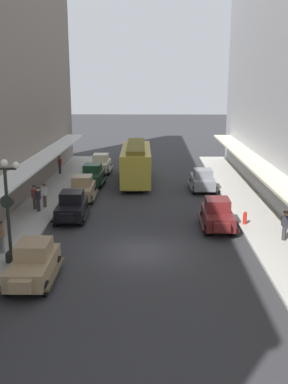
# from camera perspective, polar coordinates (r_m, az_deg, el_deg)

# --- Properties ---
(ground_plane) EXTENTS (200.00, 200.00, 0.00)m
(ground_plane) POSITION_cam_1_polar(r_m,az_deg,el_deg) (24.04, -0.33, -7.65)
(ground_plane) COLOR #2D2D30
(sidewalk_left) EXTENTS (3.00, 60.00, 0.15)m
(sidewalk_left) POSITION_cam_1_polar(r_m,az_deg,el_deg) (25.35, -17.67, -6.99)
(sidewalk_left) COLOR #A8A59E
(sidewalk_left) RESTS_ON ground
(sidewalk_right) EXTENTS (3.00, 60.00, 0.15)m
(sidewalk_right) POSITION_cam_1_polar(r_m,az_deg,el_deg) (24.96, 17.29, -7.30)
(sidewalk_right) COLOR #A8A59E
(sidewalk_right) RESTS_ON ground
(parked_car_0) EXTENTS (2.19, 4.28, 1.84)m
(parked_car_0) POSITION_cam_1_polar(r_m,az_deg,el_deg) (27.80, 9.37, -2.75)
(parked_car_0) COLOR #591919
(parked_car_0) RESTS_ON ground
(parked_car_1) EXTENTS (2.22, 4.29, 1.84)m
(parked_car_1) POSITION_cam_1_polar(r_m,az_deg,el_deg) (39.02, -6.63, 2.20)
(parked_car_1) COLOR #193D23
(parked_car_1) RESTS_ON ground
(parked_car_2) EXTENTS (2.15, 4.26, 1.84)m
(parked_car_2) POSITION_cam_1_polar(r_m,az_deg,el_deg) (44.36, -5.55, 3.66)
(parked_car_2) COLOR beige
(parked_car_2) RESTS_ON ground
(parked_car_3) EXTENTS (2.25, 4.30, 1.84)m
(parked_car_3) POSITION_cam_1_polar(r_m,az_deg,el_deg) (34.30, -7.91, 0.52)
(parked_car_3) COLOR #997F5B
(parked_car_3) RESTS_ON ground
(parked_car_4) EXTENTS (2.18, 4.27, 1.84)m
(parked_car_4) POSITION_cam_1_polar(r_m,az_deg,el_deg) (20.95, -13.93, -8.67)
(parked_car_4) COLOR #997F5B
(parked_car_4) RESTS_ON ground
(parked_car_5) EXTENTS (2.20, 4.28, 1.84)m
(parked_car_5) POSITION_cam_1_polar(r_m,az_deg,el_deg) (37.23, 7.47, 1.60)
(parked_car_5) COLOR slate
(parked_car_5) RESTS_ON ground
(parked_car_6) EXTENTS (2.28, 4.31, 1.84)m
(parked_car_6) POSITION_cam_1_polar(r_m,az_deg,el_deg) (29.59, -9.21, -1.72)
(parked_car_6) COLOR black
(parked_car_6) RESTS_ON ground
(streetcar) EXTENTS (2.78, 9.67, 3.46)m
(streetcar) POSITION_cam_1_polar(r_m,az_deg,el_deg) (39.73, -1.02, 3.91)
(streetcar) COLOR gold
(streetcar) RESTS_ON ground
(lamp_post_with_clock) EXTENTS (1.42, 0.44, 5.16)m
(lamp_post_with_clock) POSITION_cam_1_polar(r_m,az_deg,el_deg) (22.47, -17.03, -1.81)
(lamp_post_with_clock) COLOR black
(lamp_post_with_clock) RESTS_ON sidewalk_left
(fire_hydrant) EXTENTS (0.24, 0.24, 0.82)m
(fire_hydrant) POSITION_cam_1_polar(r_m,az_deg,el_deg) (28.62, 12.76, -3.23)
(fire_hydrant) COLOR #B21E19
(fire_hydrant) RESTS_ON sidewalk_right
(pedestrian_0) EXTENTS (0.36, 0.28, 1.67)m
(pedestrian_0) POSITION_cam_1_polar(r_m,az_deg,el_deg) (26.25, 17.53, -4.08)
(pedestrian_0) COLOR #2D2D33
(pedestrian_0) RESTS_ON sidewalk_right
(pedestrian_1) EXTENTS (0.36, 0.28, 1.67)m
(pedestrian_1) POSITION_cam_1_polar(r_m,az_deg,el_deg) (24.38, -17.74, -5.49)
(pedestrian_1) COLOR slate
(pedestrian_1) RESTS_ON sidewalk_left
(pedestrian_2) EXTENTS (0.36, 0.28, 1.67)m
(pedestrian_2) POSITION_cam_1_polar(r_m,az_deg,el_deg) (43.85, -10.70, 3.45)
(pedestrian_2) COLOR #2D2D33
(pedestrian_2) RESTS_ON sidewalk_left
(pedestrian_3) EXTENTS (0.36, 0.28, 1.67)m
(pedestrian_3) POSITION_cam_1_polar(r_m,az_deg,el_deg) (31.36, -13.36, -0.89)
(pedestrian_3) COLOR #2D2D33
(pedestrian_3) RESTS_ON sidewalk_left
(pedestrian_4) EXTENTS (0.36, 0.28, 1.67)m
(pedestrian_4) POSITION_cam_1_polar(r_m,az_deg,el_deg) (32.34, -12.57, -0.39)
(pedestrian_4) COLOR #4C4238
(pedestrian_4) RESTS_ON sidewalk_left
(pedestrian_5) EXTENTS (0.36, 0.28, 1.67)m
(pedestrian_5) POSITION_cam_1_polar(r_m,az_deg,el_deg) (31.96, -13.82, -0.64)
(pedestrian_5) COLOR #4C4238
(pedestrian_5) RESTS_ON sidewalk_left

